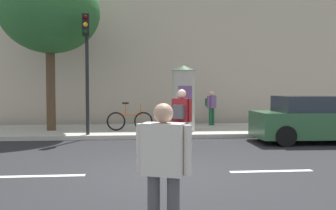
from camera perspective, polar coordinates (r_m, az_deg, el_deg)
ground_plane at (r=7.42m, az=-1.49°, el=-11.05°), size 80.00×80.00×0.00m
sidewalk_curb at (r=14.30m, az=-3.26°, el=-4.14°), size 36.00×4.00×0.15m
lane_markings at (r=7.42m, az=-1.49°, el=-11.02°), size 25.80×0.16×0.01m
building_backdrop at (r=19.34m, az=-3.77°, el=9.39°), size 36.00×5.00×8.08m
traffic_light at (r=12.61m, az=-13.05°, el=8.04°), size 0.24×0.45×4.17m
poster_column at (r=13.29m, az=2.53°, el=1.16°), size 0.93×0.93×2.50m
street_tree at (r=14.67m, az=-18.61°, el=14.18°), size 3.82×3.82×6.23m
pedestrian_with_bag at (r=3.93m, az=-0.65°, el=-9.10°), size 0.60×0.49×1.60m
pedestrian_in_dark_shirt at (r=9.26m, az=2.17°, el=-1.80°), size 0.51×0.51×1.75m
pedestrian_near_pole at (r=15.73m, az=7.00°, el=-0.01°), size 0.50×0.50×1.52m
bicycle_leaning at (r=13.65m, az=-6.21°, el=-2.51°), size 1.77×0.12×1.09m
parked_car_silver at (r=12.62m, az=23.44°, el=-2.22°), size 4.46×1.98×1.53m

